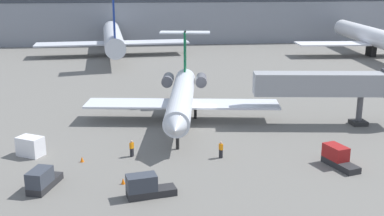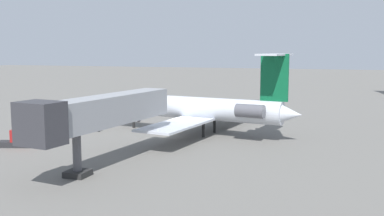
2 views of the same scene
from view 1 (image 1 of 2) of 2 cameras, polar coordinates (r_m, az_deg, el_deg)
ground_plane at (r=57.41m, az=1.53°, el=-2.17°), size 400.00×400.00×0.10m
regional_jet at (r=58.37m, az=-1.19°, el=1.54°), size 23.89×26.27×9.89m
jet_bridge at (r=59.17m, az=16.94°, el=2.65°), size 17.92×5.12×6.59m
ground_crew_marshaller at (r=47.33m, az=3.44°, el=-4.94°), size 0.40×0.47×1.69m
ground_crew_loader at (r=47.98m, az=-7.14°, el=-4.75°), size 0.45×0.48×1.69m
baggage_tug_lead at (r=42.47m, az=-17.31°, el=-8.14°), size 2.54×4.24×1.90m
baggage_tug_trailing at (r=39.54m, az=-5.48°, el=-9.27°), size 4.19×2.14×1.90m
baggage_tug_spare at (r=47.37m, az=16.86°, el=-5.62°), size 2.50×4.23×1.90m
cargo_container_uld at (r=50.45m, az=-18.57°, el=-4.31°), size 2.93×2.62×1.92m
traffic_cone_near at (r=42.21m, az=-8.15°, el=-8.54°), size 0.36×0.36×0.55m
traffic_cone_mid at (r=47.65m, az=-12.88°, el=-5.92°), size 0.36×0.36×0.55m
terminal_building at (r=136.72m, az=-3.31°, el=10.67°), size 122.59×25.53×11.86m
parked_airliner_west_mid at (r=108.45m, az=-9.35°, el=8.33°), size 33.74×39.95×13.29m
parked_airliner_centre at (r=113.46m, az=20.60°, el=7.85°), size 33.45×39.58×13.25m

